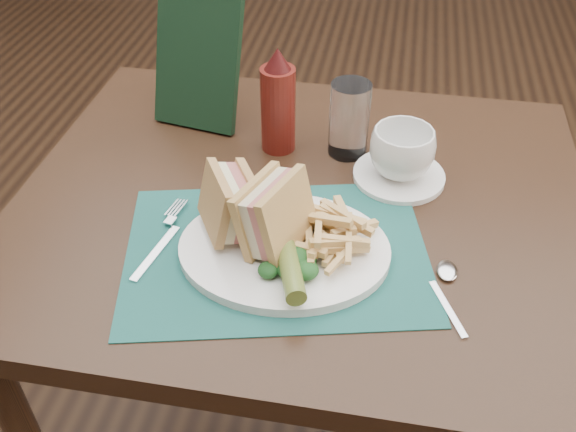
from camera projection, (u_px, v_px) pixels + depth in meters
The scene contains 16 objects.
floor at pixel (325, 295), 1.87m from camera, with size 7.00×7.00×0.00m, color black.
table_main at pixel (299, 348), 1.25m from camera, with size 0.90×0.75×0.75m, color black, non-canonical shape.
placemat at pixel (277, 252), 0.92m from camera, with size 0.43×0.31×0.00m, color #19524B.
plate at pixel (284, 250), 0.91m from camera, with size 0.30×0.24×0.01m, color white, non-canonical shape.
sandwich_half_a at pixel (215, 206), 0.89m from camera, with size 0.06×0.10×0.09m, color tan, non-canonical shape.
sandwich_half_b at pixel (262, 208), 0.88m from camera, with size 0.06×0.11×0.10m, color tan, non-canonical shape.
kale_garnish at pixel (284, 264), 0.86m from camera, with size 0.11×0.08×0.03m, color #153A18, non-canonical shape.
pickle_spear at pixel (290, 266), 0.84m from camera, with size 0.03×0.03×0.12m, color #556827.
fries_pile at pixel (330, 231), 0.89m from camera, with size 0.18×0.20×0.05m, color tan, non-canonical shape.
fork at pixel (162, 237), 0.93m from camera, with size 0.03×0.17×0.01m, color silver, non-canonical shape.
spoon at pixel (448, 293), 0.85m from camera, with size 0.03×0.15×0.01m, color silver, non-canonical shape.
saucer at pixel (399, 176), 1.05m from camera, with size 0.15×0.15×0.01m, color white.
coffee_cup at pixel (402, 152), 1.02m from camera, with size 0.10×0.10×0.08m, color white.
drinking_glass at pixel (349, 119), 1.07m from camera, with size 0.07×0.07×0.13m, color white.
ketchup_bottle at pixel (278, 100), 1.06m from camera, with size 0.06×0.06×0.19m, color #54140E, non-canonical shape.
check_presenter at pixel (198, 57), 1.12m from camera, with size 0.15×0.02×0.25m, color black.
Camera 1 is at (0.12, -1.29, 1.38)m, focal length 40.00 mm.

